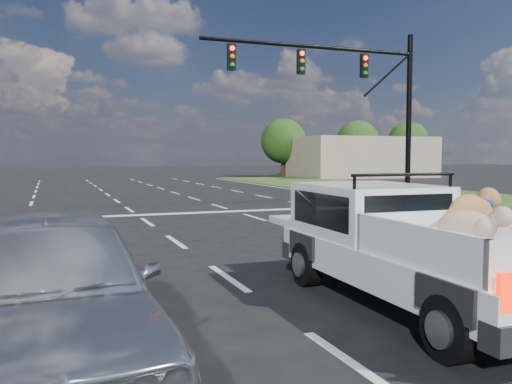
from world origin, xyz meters
TOP-DOWN VIEW (x-y plane):
  - ground at (0.00, 0.00)m, footprint 160.00×160.00m
  - road_markings at (0.00, 6.56)m, footprint 17.75×60.00m
  - traffic_signal at (7.20, 10.50)m, footprint 9.11×0.31m
  - building_right at (22.00, 34.00)m, footprint 12.00×7.00m
  - tree_far_d at (16.00, 38.00)m, footprint 4.20×4.20m
  - tree_far_e at (24.00, 38.00)m, footprint 4.20×4.20m
  - tree_far_f at (30.00, 38.00)m, footprint 4.20×4.20m
  - pickup_truck at (0.01, -2.36)m, footprint 1.91×4.87m
  - silver_sedan at (-4.56, -3.18)m, footprint 2.12×4.80m

SIDE VIEW (x-z plane):
  - ground at x=0.00m, z-range 0.00..0.00m
  - road_markings at x=0.00m, z-range 0.00..0.01m
  - silver_sedan at x=-4.56m, z-range 0.00..1.61m
  - pickup_truck at x=0.01m, z-range -0.06..1.75m
  - building_right at x=22.00m, z-range 0.00..3.60m
  - tree_far_d at x=16.00m, z-range 0.59..5.99m
  - tree_far_e at x=24.00m, z-range 0.59..5.99m
  - tree_far_f at x=30.00m, z-range 0.59..5.99m
  - traffic_signal at x=7.20m, z-range 1.23..8.23m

